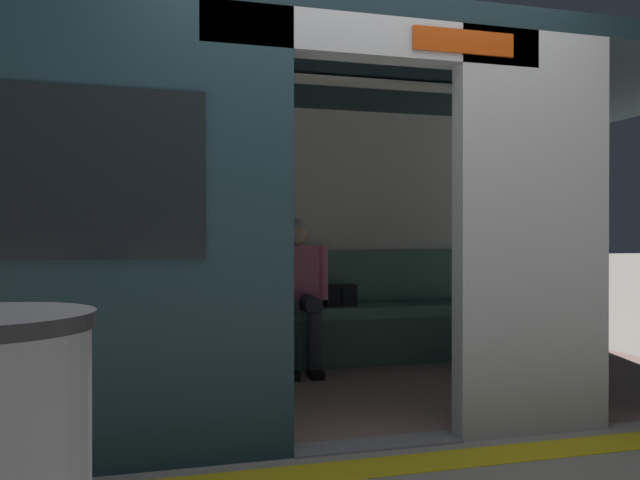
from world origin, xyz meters
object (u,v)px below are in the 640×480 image
at_px(person_seated, 295,281).
at_px(handbag, 340,295).
at_px(book, 242,307).
at_px(train_car, 311,173).
at_px(bench_seat, 289,322).
at_px(grab_pole_door, 281,235).

height_order(person_seated, handbag, person_seated).
xyz_separation_m(handbag, book, (0.82, 0.03, -0.07)).
bearing_deg(train_car, bench_seat, -93.42).
bearing_deg(grab_pole_door, person_seated, -106.38).
bearing_deg(book, train_car, 100.61).
height_order(handbag, grab_pole_door, grab_pole_door).
xyz_separation_m(bench_seat, grab_pole_door, (0.38, 1.49, 0.70)).
relative_size(handbag, grab_pole_door, 0.12).
bearing_deg(bench_seat, train_car, 86.58).
bearing_deg(book, person_seated, 159.02).
bearing_deg(book, handbag, 174.23).
distance_m(bench_seat, book, 0.39).
bearing_deg(person_seated, grab_pole_door, 73.62).
relative_size(bench_seat, person_seated, 2.72).
xyz_separation_m(person_seated, grab_pole_door, (0.42, 1.44, 0.37)).
xyz_separation_m(train_car, handbag, (-0.50, -0.98, -0.91)).
height_order(person_seated, grab_pole_door, grab_pole_door).
relative_size(book, grab_pole_door, 0.10).
bearing_deg(handbag, train_car, 62.75).
height_order(train_car, person_seated, train_car).
relative_size(person_seated, book, 5.49).
bearing_deg(grab_pole_door, bench_seat, -104.37).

